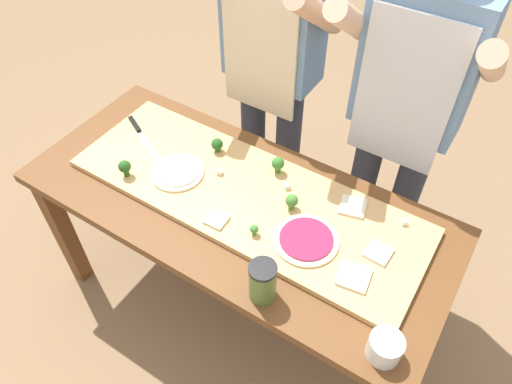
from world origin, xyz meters
The scene contains 22 objects.
ground_plane centered at (0.00, 0.00, 0.00)m, with size 8.00×8.00×0.00m, color #896B4C.
prep_table centered at (0.00, 0.00, 0.64)m, with size 1.65×0.72×0.74m.
cutting_board centered at (0.02, 0.04, 0.76)m, with size 1.38×0.47×0.02m, color tan.
chefs_knife centered at (-0.55, 0.08, 0.77)m, with size 0.29×0.16×0.02m.
pizza_whole_beet_magenta centered at (0.32, -0.04, 0.78)m, with size 0.23×0.23×0.02m.
pizza_whole_white_garlic centered at (-0.26, -0.02, 0.78)m, with size 0.21×0.21×0.02m.
pizza_slice_center centered at (0.39, 0.19, 0.77)m, with size 0.09×0.09×0.01m, color silver.
pizza_slice_near_left centered at (0.52, -0.09, 0.77)m, with size 0.10×0.10×0.01m, color silver.
pizza_slice_far_left centered at (0.01, -0.13, 0.77)m, with size 0.07×0.07×0.01m, color silver.
pizza_slice_near_right centered at (0.55, 0.05, 0.77)m, with size 0.08×0.08×0.01m, color silver.
broccoli_floret_front_right centered at (-0.42, -0.13, 0.81)m, with size 0.05×0.05×0.07m.
broccoli_floret_back_right centered at (0.07, 0.20, 0.81)m, with size 0.05×0.05×0.07m.
broccoli_floret_back_mid centered at (0.16, -0.11, 0.80)m, with size 0.03×0.03×0.04m.
broccoli_floret_center_right centered at (0.21, 0.06, 0.81)m, with size 0.05×0.05×0.07m.
broccoli_floret_center_left centered at (-0.20, 0.17, 0.80)m, with size 0.05×0.05×0.06m.
cheese_crumble_a centered at (0.58, 0.21, 0.78)m, with size 0.02×0.02×0.02m, color white.
cheese_crumble_b centered at (-0.12, 0.07, 0.78)m, with size 0.02×0.02×0.02m, color silver.
cheese_crumble_c centered at (0.14, 0.14, 0.78)m, with size 0.02×0.02×0.02m, color silver.
flour_cup centered at (0.70, -0.26, 0.78)m, with size 0.10×0.10×0.08m.
sauce_jar centered at (0.30, -0.29, 0.82)m, with size 0.09×0.09×0.15m.
cook_left centered at (-0.20, 0.58, 1.00)m, with size 0.54×0.39×1.67m.
cook_right centered at (0.40, 0.58, 1.00)m, with size 0.54×0.39×1.67m.
Camera 1 is at (0.71, -0.97, 2.10)m, focal length 33.75 mm.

